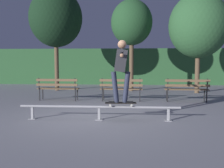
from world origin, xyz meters
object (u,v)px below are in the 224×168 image
park_bench_leftmost (58,87)px  tree_far_right (199,26)px  tree_far_left (56,18)px  tree_behind_benches (132,23)px  skateboard (121,103)px  grind_rail (99,109)px  skateboarder (121,66)px  park_bench_left_center (121,87)px  park_bench_right_center (187,88)px

park_bench_leftmost → tree_far_right: 7.20m
park_bench_leftmost → tree_far_left: (-1.09, 3.64, 3.23)m
tree_behind_benches → tree_far_left: 3.94m
park_bench_leftmost → tree_far_left: size_ratio=0.31×
skateboard → tree_far_right: 7.60m
skateboard → grind_rail: bearing=180.0°
tree_behind_benches → tree_far_left: tree_far_left is taller
skateboarder → park_bench_left_center: skateboarder is taller
skateboard → tree_far_right: size_ratio=0.17×
skateboarder → tree_far_right: bearing=60.6°
park_bench_right_center → tree_far_right: 4.14m
skateboarder → tree_far_right: (3.47, 6.16, 1.84)m
park_bench_left_center → tree_far_left: bearing=134.1°
skateboarder → park_bench_right_center: size_ratio=0.97×
skateboard → tree_far_left: 8.43m
tree_behind_benches → park_bench_right_center: bearing=-60.7°
skateboarder → park_bench_leftmost: size_ratio=0.97×
skateboarder → park_bench_leftmost: bearing=128.2°
grind_rail → park_bench_right_center: size_ratio=2.53×
park_bench_right_center → tree_behind_benches: size_ratio=0.35×
skateboard → tree_behind_benches: tree_behind_benches is taller
skateboard → skateboarder: skateboarder is taller
tree_far_right → tree_far_left: (-7.09, 0.68, 0.55)m
park_bench_leftmost → park_bench_right_center: bearing=0.0°
skateboarder → tree_far_left: bearing=117.8°
grind_rail → tree_far_left: tree_far_left is taller
tree_far_right → tree_behind_benches: bearing=168.2°
tree_behind_benches → grind_rail: bearing=-97.2°
park_bench_leftmost → park_bench_left_center: 2.43m
skateboarder → tree_behind_benches: (0.31, 6.82, 2.11)m
grind_rail → park_bench_left_center: park_bench_left_center is taller
skateboard → tree_behind_benches: 7.48m
grind_rail → tree_far_right: 7.92m
grind_rail → skateboarder: 1.22m
tree_far_right → skateboard: bearing=-119.4°
skateboard → tree_far_left: tree_far_left is taller
skateboarder → tree_far_left: size_ratio=0.30×
tree_far_right → park_bench_right_center: bearing=-111.1°
tree_behind_benches → tree_far_left: (-3.93, 0.03, 0.29)m
skateboarder → park_bench_right_center: (2.34, 3.21, -0.83)m
tree_behind_benches → tree_far_right: size_ratio=0.98×
park_bench_leftmost → tree_behind_benches: size_ratio=0.35×
grind_rail → skateboarder: skateboarder is taller
grind_rail → park_bench_right_center: 4.32m
tree_behind_benches → skateboarder: bearing=-92.6°
skateboarder → tree_far_right: 7.31m
grind_rail → park_bench_leftmost: (-1.98, 3.21, 0.26)m
park_bench_right_center → park_bench_leftmost: bearing=180.0°
grind_rail → tree_behind_benches: (0.86, 6.82, 3.20)m
skateboard → tree_behind_benches: (0.31, 6.82, 3.04)m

